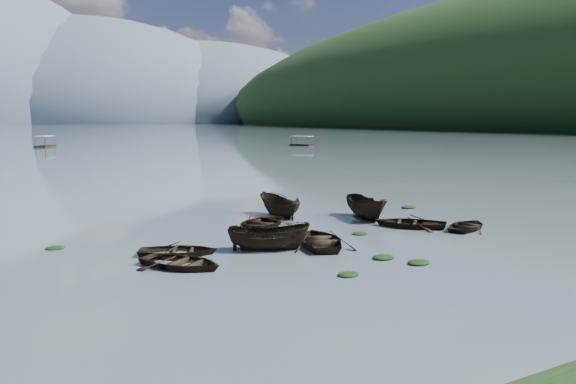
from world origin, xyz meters
TOP-DOWN VIEW (x-y plane):
  - ground_plane at (0.00, 0.00)m, footprint 2400.00×2400.00m
  - haze_mtn_c at (140.00, 900.00)m, footprint 520.00×520.00m
  - haze_mtn_d at (320.00, 900.00)m, footprint 520.00×520.00m
  - rowboat_0 at (-9.90, 4.41)m, footprint 4.83×5.13m
  - rowboat_1 at (-1.87, 5.12)m, footprint 4.86×5.64m
  - rowboat_2 at (-4.84, 5.41)m, footprint 4.56×3.39m
  - rowboat_3 at (5.89, 6.71)m, footprint 5.35×5.44m
  - rowboat_4 at (8.55, 4.42)m, footprint 4.59×4.04m
  - rowboat_5 at (5.24, 10.37)m, footprint 2.72×5.05m
  - rowboat_6 at (-9.27, 6.75)m, footprint 4.74×4.21m
  - rowboat_7 at (-2.65, 10.95)m, footprint 5.82×5.61m
  - rowboat_8 at (0.42, 14.08)m, footprint 1.77×4.54m
  - weed_clump_0 at (-3.98, -0.49)m, footprint 0.99×0.81m
  - weed_clump_1 at (-0.73, 1.12)m, footprint 1.14×0.91m
  - weed_clump_2 at (0.10, -0.48)m, footprint 1.15×0.92m
  - weed_clump_3 at (1.74, 6.36)m, footprint 0.96×0.81m
  - weed_clump_4 at (6.21, 8.51)m, footprint 1.03×0.82m
  - weed_clump_5 at (-14.51, 11.23)m, footprint 0.99×0.80m
  - weed_clump_6 at (-0.19, 7.75)m, footprint 0.86×0.72m
  - weed_clump_7 at (10.86, 12.44)m, footprint 1.21×0.97m
  - pontoon_centre at (-3.02, 125.20)m, footprint 5.53×7.14m
  - pontoon_right at (53.74, 100.78)m, footprint 4.69×6.55m

SIDE VIEW (x-z plane):
  - ground_plane at x=0.00m, z-range 0.00..0.00m
  - haze_mtn_c at x=140.00m, z-range -130.00..130.00m
  - haze_mtn_d at x=320.00m, z-range -110.00..110.00m
  - rowboat_0 at x=-9.90m, z-range -0.43..0.43m
  - rowboat_1 at x=-1.87m, z-range -0.49..0.49m
  - rowboat_2 at x=-4.84m, z-range -0.83..0.83m
  - rowboat_3 at x=5.89m, z-range -0.46..0.46m
  - rowboat_4 at x=8.55m, z-range -0.40..0.40m
  - rowboat_5 at x=5.24m, z-range -0.92..0.92m
  - rowboat_6 at x=-9.27m, z-range -0.41..0.41m
  - rowboat_7 at x=-2.65m, z-range -0.49..0.49m
  - rowboat_8 at x=0.42m, z-range -0.87..0.87m
  - weed_clump_0 at x=-3.98m, z-range -0.11..0.11m
  - weed_clump_1 at x=-0.73m, z-range -0.13..0.13m
  - weed_clump_2 at x=0.10m, z-range -0.12..0.12m
  - weed_clump_3 at x=1.74m, z-range -0.11..0.11m
  - weed_clump_4 at x=6.21m, z-range -0.11..0.11m
  - weed_clump_5 at x=-14.51m, z-range -0.10..0.10m
  - weed_clump_6 at x=-0.19m, z-range -0.09..0.09m
  - weed_clump_7 at x=10.86m, z-range -0.13..0.13m
  - pontoon_centre at x=-3.02m, z-range -1.27..1.27m
  - pontoon_right at x=53.74m, z-range -1.16..1.16m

